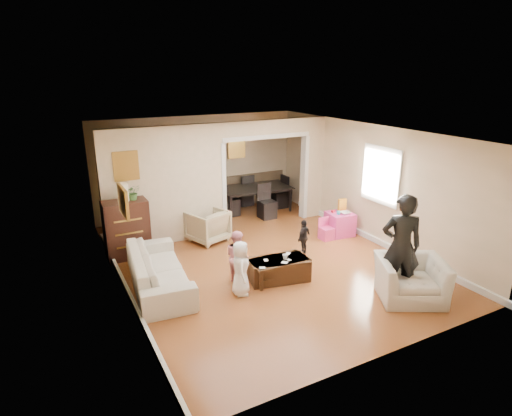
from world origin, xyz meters
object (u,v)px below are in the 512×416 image
armchair_back (208,226)px  child_toddler (304,237)px  table_lamp (123,192)px  coffee_table (279,269)px  child_kneel_a (241,268)px  child_kneel_b (237,256)px  play_table (340,224)px  dining_table (256,199)px  cyan_cup (338,213)px  armchair_front (411,279)px  sofa (159,269)px  coffee_cup (285,257)px  adult_person (401,246)px  dresser (127,229)px

armchair_back → child_toddler: bearing=113.6°
table_lamp → coffee_table: 3.45m
child_kneel_a → child_kneel_b: (0.15, 0.45, 0.01)m
table_lamp → play_table: bearing=-12.7°
dining_table → child_kneel_a: (-2.34, -3.91, 0.15)m
armchair_back → child_toddler: 2.21m
cyan_cup → child_kneel_a: 3.46m
coffee_table → armchair_front: bearing=-44.6°
sofa → coffee_table: sofa is taller
table_lamp → coffee_table: size_ratio=0.33×
cyan_cup → child_toddler: bearing=-159.3°
sofa → coffee_table: size_ratio=2.11×
sofa → coffee_cup: (2.13, -0.82, 0.12)m
cyan_cup → adult_person: adult_person is taller
armchair_back → dining_table: armchair_back is taller
armchair_front → child_kneel_b: child_kneel_b is taller
coffee_table → cyan_cup: size_ratio=13.55×
cyan_cup → coffee_cup: bearing=-150.0°
table_lamp → coffee_cup: 3.47m
coffee_cup → cyan_cup: cyan_cup is taller
child_kneel_a → dining_table: bearing=-8.6°
dresser → cyan_cup: bearing=-13.6°
table_lamp → play_table: table_lamp is taller
sofa → table_lamp: table_lamp is taller
armchair_front → table_lamp: (-3.87, 3.94, 1.04)m
coffee_table → child_kneel_b: (-0.70, 0.30, 0.29)m
play_table → coffee_cup: bearing=-150.2°
cyan_cup → child_kneel_a: child_kneel_a is taller
armchair_front → child_kneel_b: 3.01m
dresser → cyan_cup: size_ratio=15.11×
child_kneel_b → child_toddler: child_kneel_b is taller
coffee_cup → armchair_front: bearing=-45.5°
armchair_back → adult_person: size_ratio=0.43×
sofa → child_toddler: bearing=-84.4°
dresser → coffee_cup: 3.34m
table_lamp → child_toddler: size_ratio=0.47×
sofa → child_kneel_b: (1.33, -0.47, 0.16)m
coffee_table → cyan_cup: (2.32, 1.23, 0.37)m
dresser → dining_table: size_ratio=0.63×
adult_person → table_lamp: bearing=-15.0°
coffee_cup → child_toddler: child_toddler is taller
adult_person → child_kneel_b: 2.83m
armchair_back → coffee_table: size_ratio=0.73×
adult_person → coffee_cup: bearing=-14.8°
armchair_front → sofa: bearing=175.4°
armchair_front → dining_table: size_ratio=0.56×
armchair_back → adult_person: 4.31m
coffee_table → cyan_cup: 2.65m
table_lamp → sofa: bearing=-82.2°
coffee_table → play_table: size_ratio=1.94×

